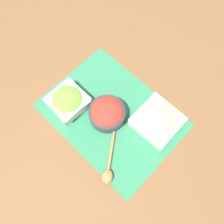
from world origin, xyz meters
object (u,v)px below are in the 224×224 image
object	(u,v)px
cucumber_bowl	(157,121)
tomato_bowl	(107,113)
lettuce_bowl	(68,101)
wooden_spoon	(109,168)

from	to	relation	value
cucumber_bowl	tomato_bowl	xyz separation A→B (m)	(-0.17, -0.12, 0.01)
lettuce_bowl	wooden_spoon	xyz separation A→B (m)	(0.31, -0.08, -0.03)
cucumber_bowl	lettuce_bowl	size ratio (longest dim) A/B	1.14
tomato_bowl	cucumber_bowl	bearing A→B (deg)	35.23
tomato_bowl	wooden_spoon	distance (m)	0.22
lettuce_bowl	wooden_spoon	world-z (taller)	lettuce_bowl
cucumber_bowl	lettuce_bowl	distance (m)	0.38
cucumber_bowl	lettuce_bowl	world-z (taller)	same
cucumber_bowl	tomato_bowl	size ratio (longest dim) A/B	1.15
wooden_spoon	cucumber_bowl	bearing A→B (deg)	87.17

